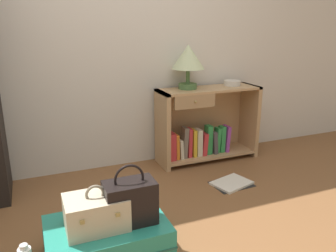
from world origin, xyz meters
The scene contains 8 objects.
back_wall centered at (0.00, 1.50, 1.30)m, with size 6.40×0.10×2.60m, color silver.
bookshelf centered at (0.87, 1.27, 0.33)m, with size 0.99×0.33×0.72m.
table_lamp centered at (0.70, 1.30, 0.99)m, with size 0.30×0.30×0.40m.
bowl centered at (1.18, 1.30, 0.74)m, with size 0.16×0.16×0.05m, color silver.
suitcase_large centered at (-0.34, 0.17, 0.10)m, with size 0.69×0.48×0.21m.
train_case centered at (-0.40, 0.14, 0.30)m, with size 0.34×0.25×0.26m.
handbag centered at (-0.21, 0.12, 0.34)m, with size 0.29×0.17×0.36m.
open_book_on_floor centered at (0.82, 0.67, 0.01)m, with size 0.36×0.30×0.02m.
Camera 1 is at (-0.67, -1.55, 1.30)m, focal length 36.73 mm.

